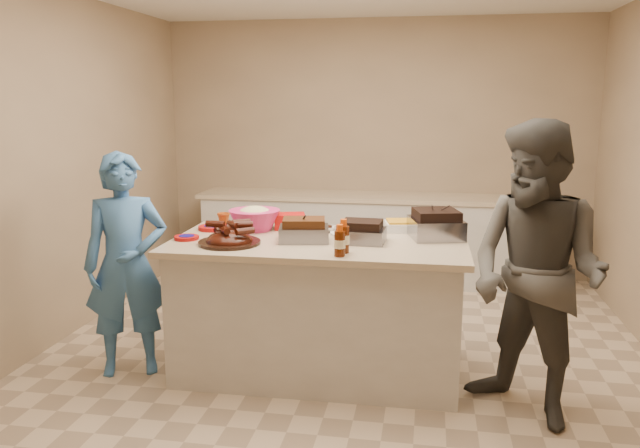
% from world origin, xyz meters
% --- Properties ---
extents(room, '(4.50, 5.00, 2.70)m').
position_xyz_m(room, '(0.00, 0.00, 0.00)').
color(room, '#9C8466').
rests_on(room, ground).
extents(back_counter, '(3.60, 0.64, 0.90)m').
position_xyz_m(back_counter, '(0.00, 2.20, 0.45)').
color(back_counter, beige).
rests_on(back_counter, ground).
extents(island, '(1.99, 1.06, 0.94)m').
position_xyz_m(island, '(-0.14, -0.13, 0.00)').
color(island, beige).
rests_on(island, ground).
extents(rib_platter, '(0.47, 0.47, 0.16)m').
position_xyz_m(rib_platter, '(-0.70, -0.35, 0.94)').
color(rib_platter, '#3F1208').
rests_on(rib_platter, island).
extents(pulled_pork_tray, '(0.37, 0.30, 0.10)m').
position_xyz_m(pulled_pork_tray, '(-0.24, -0.18, 0.94)').
color(pulled_pork_tray, '#47230F').
rests_on(pulled_pork_tray, island).
extents(brisket_tray, '(0.32, 0.27, 0.09)m').
position_xyz_m(brisket_tray, '(0.15, -0.15, 0.94)').
color(brisket_tray, black).
rests_on(brisket_tray, island).
extents(roasting_pan, '(0.41, 0.41, 0.13)m').
position_xyz_m(roasting_pan, '(0.63, 0.07, 0.94)').
color(roasting_pan, gray).
rests_on(roasting_pan, island).
extents(coleslaw_bowl, '(0.38, 0.38, 0.26)m').
position_xyz_m(coleslaw_bowl, '(-0.66, 0.10, 0.94)').
color(coleslaw_bowl, '#D32970').
rests_on(coleslaw_bowl, island).
extents(sausage_plate, '(0.38, 0.38, 0.05)m').
position_xyz_m(sausage_plate, '(0.06, 0.08, 0.94)').
color(sausage_plate, silver).
rests_on(sausage_plate, island).
extents(mac_cheese_dish, '(0.34, 0.27, 0.08)m').
position_xyz_m(mac_cheese_dish, '(0.43, 0.28, 0.94)').
color(mac_cheese_dish, gold).
rests_on(mac_cheese_dish, island).
extents(bbq_bottle_a, '(0.07, 0.07, 0.20)m').
position_xyz_m(bbq_bottle_a, '(0.06, -0.55, 0.94)').
color(bbq_bottle_a, '#411603').
rests_on(bbq_bottle_a, island).
extents(bbq_bottle_b, '(0.07, 0.07, 0.21)m').
position_xyz_m(bbq_bottle_b, '(0.07, -0.46, 0.94)').
color(bbq_bottle_b, '#411603').
rests_on(bbq_bottle_b, island).
extents(mustard_bottle, '(0.05, 0.05, 0.13)m').
position_xyz_m(mustard_bottle, '(-0.23, -0.07, 0.94)').
color(mustard_bottle, yellow).
rests_on(mustard_bottle, island).
extents(sauce_bowl, '(0.13, 0.04, 0.13)m').
position_xyz_m(sauce_bowl, '(-0.13, 0.14, 0.94)').
color(sauce_bowl, silver).
rests_on(sauce_bowl, island).
extents(plate_stack_large, '(0.23, 0.23, 0.03)m').
position_xyz_m(plate_stack_large, '(-0.96, 0.07, 0.94)').
color(plate_stack_large, '#9A0B0A').
rests_on(plate_stack_large, island).
extents(plate_stack_small, '(0.17, 0.17, 0.02)m').
position_xyz_m(plate_stack_small, '(-1.03, -0.27, 0.94)').
color(plate_stack_small, '#9A0B0A').
rests_on(plate_stack_small, island).
extents(plastic_cup, '(0.10, 0.09, 0.10)m').
position_xyz_m(plastic_cup, '(-0.94, 0.26, 0.94)').
color(plastic_cup, '#A84611').
rests_on(plastic_cup, island).
extents(basket_stack, '(0.26, 0.22, 0.11)m').
position_xyz_m(basket_stack, '(-0.42, 0.20, 0.94)').
color(basket_stack, '#9A0B0A').
rests_on(basket_stack, island).
extents(guest_blue, '(1.11, 1.63, 0.37)m').
position_xyz_m(guest_blue, '(-1.43, -0.37, 0.00)').
color(guest_blue, '#396CA9').
rests_on(guest_blue, ground).
extents(guest_gray, '(1.82, 1.89, 0.67)m').
position_xyz_m(guest_gray, '(1.20, -0.57, 0.00)').
color(guest_gray, '#4B4943').
rests_on(guest_gray, ground).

